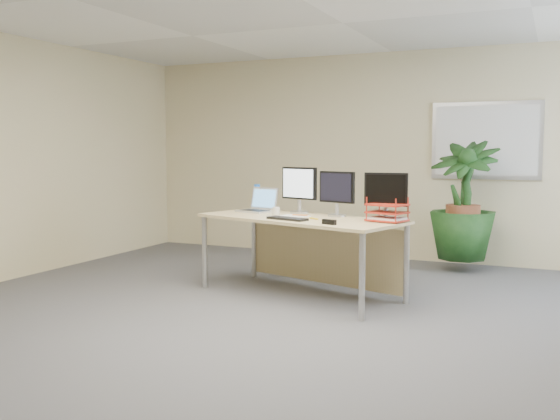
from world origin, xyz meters
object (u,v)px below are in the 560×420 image
at_px(monitor_left, 299,187).
at_px(floor_plant, 463,208).
at_px(laptop, 259,206).
at_px(desk, 307,233).
at_px(monitor_right, 337,191).

bearing_deg(monitor_left, floor_plant, 47.38).
height_order(floor_plant, monitor_left, floor_plant).
bearing_deg(floor_plant, laptop, -139.73).
bearing_deg(floor_plant, desk, -124.77).
bearing_deg(monitor_right, laptop, 173.71).
bearing_deg(monitor_left, monitor_right, -16.60).
distance_m(floor_plant, laptop, 2.49).
height_order(monitor_right, laptop, monitor_right).
distance_m(desk, floor_plant, 2.21).
xyz_separation_m(desk, laptop, (-0.64, 0.21, 0.23)).
distance_m(desk, monitor_right, 0.51).
bearing_deg(laptop, floor_plant, 40.27).
xyz_separation_m(desk, monitor_left, (-0.19, 0.24, 0.44)).
relative_size(desk, laptop, 5.14).
relative_size(desk, floor_plant, 1.46).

